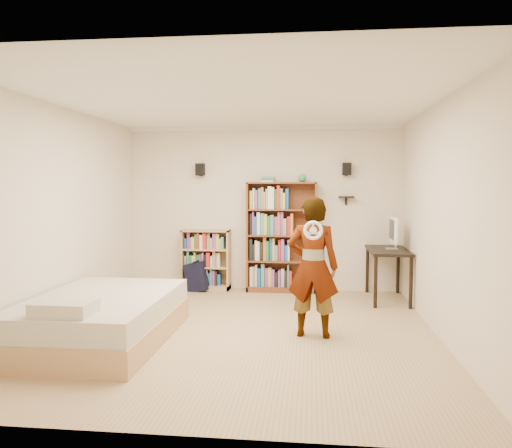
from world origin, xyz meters
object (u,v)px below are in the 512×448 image
at_px(daybed, 102,313).
at_px(person, 313,267).
at_px(computer_desk, 388,275).
at_px(low_bookshelf, 206,260).
at_px(tall_bookshelf, 282,237).

distance_m(daybed, person, 2.42).
distance_m(computer_desk, daybed, 4.22).
xyz_separation_m(low_bookshelf, daybed, (-0.57, -2.89, -0.18)).
xyz_separation_m(tall_bookshelf, low_bookshelf, (-1.26, 0.02, -0.40)).
bearing_deg(tall_bookshelf, person, -78.28).
distance_m(low_bookshelf, computer_desk, 2.94).
xyz_separation_m(tall_bookshelf, daybed, (-1.83, -2.87, -0.57)).
relative_size(low_bookshelf, daybed, 0.46).
bearing_deg(low_bookshelf, person, -54.08).
distance_m(tall_bookshelf, person, 2.47).
height_order(low_bookshelf, daybed, low_bookshelf).
bearing_deg(daybed, tall_bookshelf, 57.52).
bearing_deg(person, low_bookshelf, -48.29).
height_order(computer_desk, daybed, computer_desk).
distance_m(low_bookshelf, daybed, 2.95).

